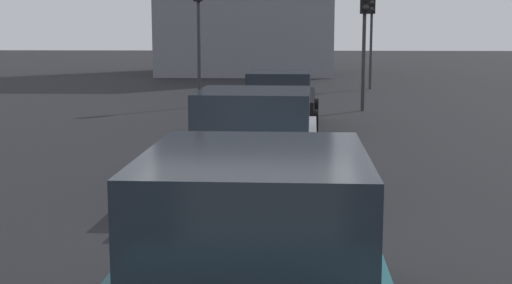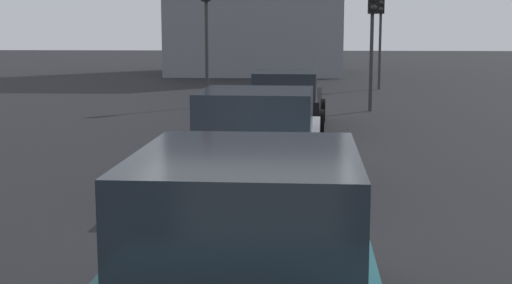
{
  "view_description": "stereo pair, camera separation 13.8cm",
  "coord_description": "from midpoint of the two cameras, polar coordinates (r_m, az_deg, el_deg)",
  "views": [
    {
      "loc": [
        -7.77,
        -0.48,
        2.47
      ],
      "look_at": [
        0.44,
        -0.08,
        1.17
      ],
      "focal_mm": 49.75,
      "sensor_mm": 36.0,
      "label": 1
    },
    {
      "loc": [
        -7.76,
        -0.62,
        2.47
      ],
      "look_at": [
        0.44,
        -0.08,
        1.17
      ],
      "focal_mm": 49.75,
      "sensor_mm": 36.0,
      "label": 2
    }
  ],
  "objects": [
    {
      "name": "ground_plane",
      "position": [
        8.2,
        -1.24,
        -9.31
      ],
      "size": [
        160.0,
        160.0,
        0.2
      ],
      "primitive_type": "cube",
      "color": "black"
    },
    {
      "name": "car_black_lead",
      "position": [
        17.99,
        1.7,
        3.33
      ],
      "size": [
        4.39,
        2.09,
        1.45
      ],
      "rotation": [
        0.0,
        0.0,
        -0.04
      ],
      "color": "black",
      "rests_on": "ground_plane"
    },
    {
      "name": "car_silver_second",
      "position": [
        10.7,
        -0.49,
        -0.21
      ],
      "size": [
        4.12,
        2.19,
        1.6
      ],
      "rotation": [
        0.0,
        0.0,
        -0.03
      ],
      "color": "#A8AAB2",
      "rests_on": "ground_plane"
    },
    {
      "name": "car_teal_third",
      "position": [
        5.27,
        -0.7,
        -9.74
      ],
      "size": [
        4.48,
        2.01,
        1.64
      ],
      "rotation": [
        0.0,
        0.0,
        -0.01
      ],
      "color": "#19606B",
      "rests_on": "ground_plane"
    },
    {
      "name": "traffic_light_near_left",
      "position": [
        23.05,
        -4.85,
        10.43
      ],
      "size": [
        0.32,
        0.28,
        4.28
      ],
      "rotation": [
        0.0,
        0.0,
        3.12
      ],
      "color": "#2D2D30",
      "rests_on": "ground_plane"
    },
    {
      "name": "traffic_light_near_right",
      "position": [
        22.04,
        8.56,
        9.69
      ],
      "size": [
        0.32,
        0.29,
        3.86
      ],
      "rotation": [
        0.0,
        0.0,
        3.21
      ],
      "color": "#2D2D30",
      "rests_on": "ground_plane"
    },
    {
      "name": "traffic_light_far_left",
      "position": [
        30.43,
        9.15,
        9.7
      ],
      "size": [
        0.32,
        0.29,
        4.05
      ],
      "rotation": [
        0.0,
        0.0,
        3.07
      ],
      "color": "#2D2D30",
      "rests_on": "ground_plane"
    }
  ]
}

